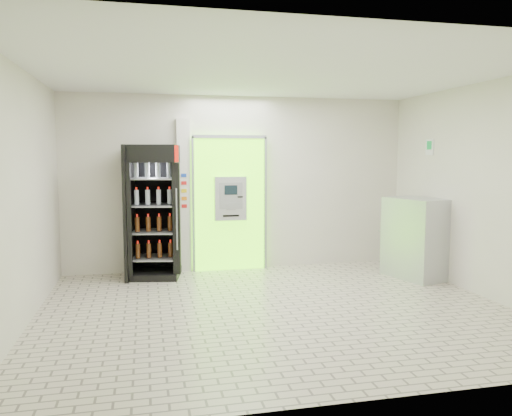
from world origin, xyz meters
name	(u,v)px	position (x,y,z in m)	size (l,w,h in m)	color
ground	(276,309)	(0.00, 0.00, 0.00)	(6.00, 6.00, 0.00)	beige
room_shell	(276,167)	(0.00, 0.00, 1.84)	(6.00, 6.00, 6.00)	silver
atm_assembly	(229,203)	(-0.20, 2.41, 1.17)	(1.30, 0.24, 2.33)	#6CFC11
pillar	(184,196)	(-0.98, 2.45, 1.30)	(0.22, 0.11, 2.60)	silver
beverage_cooler	(153,214)	(-1.50, 2.14, 1.03)	(0.92, 0.87, 2.15)	black
steel_cabinet	(416,238)	(2.67, 1.17, 0.65)	(0.89, 1.11, 1.30)	#B4B7BC
exit_sign	(430,147)	(2.99, 1.40, 2.12)	(0.02, 0.22, 0.26)	white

